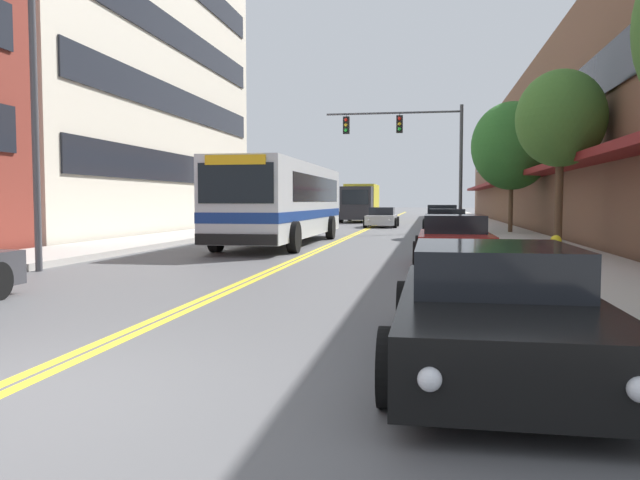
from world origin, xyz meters
name	(u,v)px	position (x,y,z in m)	size (l,w,h in m)	color
ground_plane	(375,226)	(0.00, 37.00, 0.00)	(240.00, 240.00, 0.00)	#565659
sidewalk_left	(272,224)	(-7.03, 37.00, 0.09)	(3.06, 106.00, 0.18)	#B2ADA5
sidewalk_right	(483,225)	(7.03, 37.00, 0.09)	(3.06, 106.00, 0.18)	#B2ADA5
centre_line	(375,225)	(0.00, 37.00, 0.00)	(0.34, 106.00, 0.01)	yellow
storefront_row_right	(579,156)	(12.79, 37.00, 4.47)	(9.10, 68.00, 8.94)	brown
city_bus	(284,199)	(-1.83, 18.57, 1.69)	(2.85, 11.91, 2.98)	silver
car_black_parked_right_foreground	(494,309)	(4.27, 1.79, 0.56)	(2.05, 4.73, 1.19)	black
car_red_parked_right_mid	(455,241)	(4.26, 11.66, 0.60)	(2.03, 4.21, 1.27)	maroon
car_charcoal_parked_right_far	(447,223)	(4.39, 24.42, 0.61)	(2.05, 4.92, 1.28)	#232328
car_slate_blue_parked_right_end	(442,219)	(4.27, 30.56, 0.65)	(2.07, 4.38, 1.42)	#475675
car_silver_moving_lead	(382,218)	(0.64, 34.74, 0.58)	(2.03, 4.37, 1.24)	#B7B7BC
box_truck	(361,202)	(-1.77, 44.42, 1.55)	(2.64, 7.28, 2.95)	#232328
traffic_signal_mast	(414,141)	(2.74, 29.13, 4.79)	(7.24, 0.38, 6.67)	#47474C
street_lamp_left_near	(41,43)	(-5.10, 8.50, 5.20)	(1.76, 0.28, 8.99)	#47474C
street_tree_right_mid	(561,119)	(7.43, 15.10, 4.06)	(2.61, 2.61, 5.34)	brown
street_tree_right_far	(512,146)	(7.36, 25.92, 4.20)	(3.74, 3.74, 6.09)	brown
fire_hydrant	(555,257)	(5.95, 7.62, 0.58)	(0.30, 0.22, 0.82)	yellow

